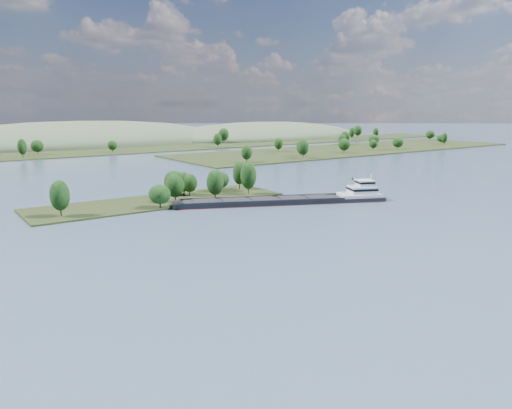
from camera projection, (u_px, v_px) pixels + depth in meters
ground at (243, 234)px, 148.43m from camera, size 1800.00×1800.00×0.00m
tree_island at (177, 191)px, 198.87m from camera, size 100.00×31.47×14.98m
right_bank at (354, 149)px, 422.47m from camera, size 320.00×90.00×14.91m
back_shoreline at (51, 154)px, 378.73m from camera, size 900.00×60.00×15.82m
hill_east at (264, 137)px, 575.61m from camera, size 260.00×140.00×36.00m
hill_west at (80, 144)px, 487.58m from camera, size 320.00×160.00×44.00m
cargo_barge at (296, 199)px, 195.23m from camera, size 80.38×42.68×11.30m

